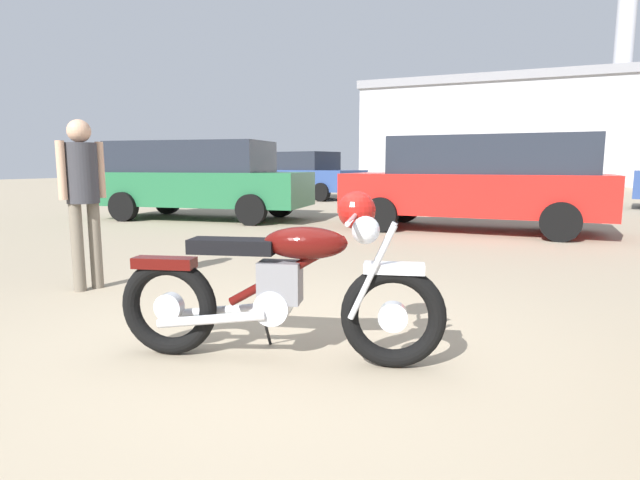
# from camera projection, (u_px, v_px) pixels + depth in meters

# --- Properties ---
(ground_plane) EXTENTS (80.00, 80.00, 0.00)m
(ground_plane) POSITION_uv_depth(u_px,v_px,m) (284.00, 349.00, 3.48)
(ground_plane) COLOR gray
(vintage_motorcycle) EXTENTS (2.02, 0.91, 1.07)m
(vintage_motorcycle) POSITION_uv_depth(u_px,v_px,m) (286.00, 284.00, 3.22)
(vintage_motorcycle) COLOR black
(vintage_motorcycle) RESTS_ON ground_plane
(bystander) EXTENTS (0.30, 0.45, 1.66)m
(bystander) POSITION_uv_depth(u_px,v_px,m) (83.00, 187.00, 4.98)
(bystander) COLOR #706656
(bystander) RESTS_ON ground_plane
(dark_sedan_left) EXTENTS (4.77, 2.13, 1.74)m
(dark_sedan_left) POSITION_uv_depth(u_px,v_px,m) (479.00, 180.00, 9.50)
(dark_sedan_left) COLOR black
(dark_sedan_left) RESTS_ON ground_plane
(white_estate_far) EXTENTS (4.45, 2.50, 1.67)m
(white_estate_far) POSITION_uv_depth(u_px,v_px,m) (306.00, 175.00, 18.55)
(white_estate_far) COLOR black
(white_estate_far) RESTS_ON ground_plane
(blue_hatchback_right) EXTENTS (4.94, 2.61, 1.74)m
(blue_hatchback_right) POSITION_uv_depth(u_px,v_px,m) (200.00, 177.00, 11.60)
(blue_hatchback_right) COLOR black
(blue_hatchback_right) RESTS_ON ground_plane
(industrial_building) EXTENTS (21.15, 12.06, 13.95)m
(industrial_building) POSITION_uv_depth(u_px,v_px,m) (530.00, 133.00, 34.32)
(industrial_building) COLOR #B2B2B7
(industrial_building) RESTS_ON ground_plane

